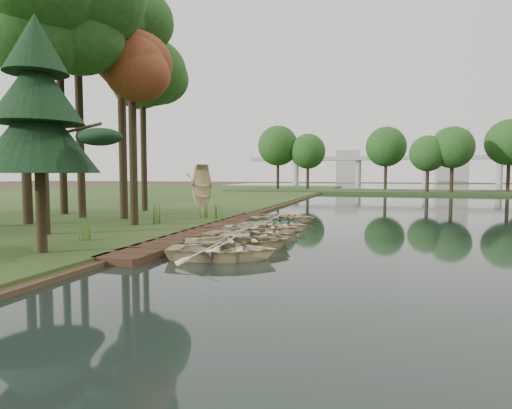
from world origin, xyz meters
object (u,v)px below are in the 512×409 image
(pine_tree, at_px, (38,110))
(rowboat_1, at_px, (238,240))
(boardwalk, at_px, (210,231))
(rowboat_2, at_px, (246,235))
(rowboat_0, at_px, (222,248))
(stored_rowboat, at_px, (202,208))

(pine_tree, bearing_deg, rowboat_1, 30.74)
(boardwalk, height_order, rowboat_1, rowboat_1)
(rowboat_2, relative_size, pine_tree, 0.49)
(rowboat_1, bearing_deg, rowboat_0, 155.41)
(rowboat_0, relative_size, stored_rowboat, 1.12)
(stored_rowboat, relative_size, pine_tree, 0.42)
(rowboat_2, distance_m, stored_rowboat, 11.91)
(rowboat_0, bearing_deg, boardwalk, 13.82)
(rowboat_2, height_order, pine_tree, pine_tree)
(rowboat_1, relative_size, stored_rowboat, 1.21)
(rowboat_0, bearing_deg, pine_tree, 95.03)
(rowboat_0, distance_m, rowboat_2, 3.19)
(boardwalk, bearing_deg, rowboat_2, -45.92)
(stored_rowboat, bearing_deg, rowboat_1, -122.03)
(rowboat_1, bearing_deg, boardwalk, 8.99)
(rowboat_0, distance_m, pine_tree, 7.49)
(stored_rowboat, bearing_deg, rowboat_2, -119.06)
(rowboat_1, height_order, pine_tree, pine_tree)
(boardwalk, relative_size, pine_tree, 2.07)
(rowboat_1, relative_size, pine_tree, 0.51)
(boardwalk, bearing_deg, stored_rowboat, 115.93)
(rowboat_2, xyz_separation_m, pine_tree, (-5.56, -4.91, 4.54))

